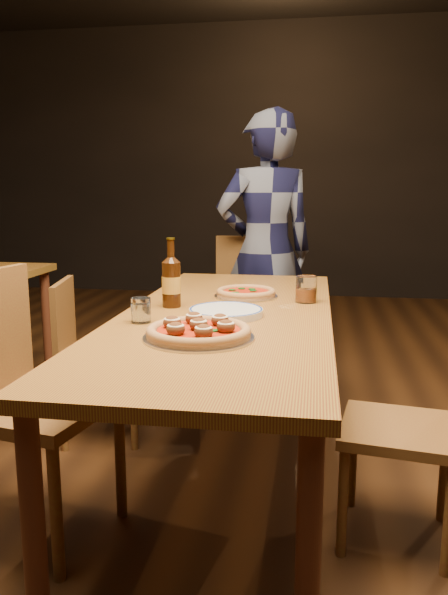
# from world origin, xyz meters

# --- Properties ---
(ground) EXTENTS (9.00, 9.00, 0.00)m
(ground) POSITION_xyz_m (0.00, 0.00, 0.00)
(ground) COLOR black
(room_shell) EXTENTS (9.00, 9.00, 9.00)m
(room_shell) POSITION_xyz_m (0.00, 0.00, 1.86)
(room_shell) COLOR black
(room_shell) RESTS_ON ground
(table_main) EXTENTS (0.80, 2.00, 0.75)m
(table_main) POSITION_xyz_m (0.00, 0.00, 0.68)
(table_main) COLOR maroon
(table_main) RESTS_ON ground
(chair_main_nw) EXTENTS (0.54, 0.54, 0.99)m
(chair_main_nw) POSITION_xyz_m (-0.60, -0.39, 0.49)
(chair_main_nw) COLOR brown
(chair_main_nw) RESTS_ON ground
(chair_main_sw) EXTENTS (0.45, 0.45, 0.82)m
(chair_main_sw) POSITION_xyz_m (-0.68, 0.45, 0.41)
(chair_main_sw) COLOR brown
(chair_main_sw) RESTS_ON ground
(chair_main_e) EXTENTS (0.44, 0.44, 0.83)m
(chair_main_e) POSITION_xyz_m (0.64, -0.21, 0.41)
(chair_main_e) COLOR brown
(chair_main_e) RESTS_ON ground
(chair_end) EXTENTS (0.47, 0.47, 0.97)m
(chair_end) POSITION_xyz_m (-0.06, 1.28, 0.48)
(chair_end) COLOR brown
(chair_end) RESTS_ON ground
(pizza_meatball) EXTENTS (0.36, 0.36, 0.07)m
(pizza_meatball) POSITION_xyz_m (-0.03, -0.39, 0.77)
(pizza_meatball) COLOR #B7B7BF
(pizza_meatball) RESTS_ON table_main
(pizza_margherita) EXTENTS (0.28, 0.28, 0.04)m
(pizza_margherita) POSITION_xyz_m (0.04, 0.35, 0.77)
(pizza_margherita) COLOR #B7B7BF
(pizza_margherita) RESTS_ON table_main
(plate_stack) EXTENTS (0.28, 0.28, 0.03)m
(plate_stack) POSITION_xyz_m (0.01, -0.05, 0.76)
(plate_stack) COLOR white
(plate_stack) RESTS_ON table_main
(beer_bottle) EXTENTS (0.08, 0.08, 0.27)m
(beer_bottle) POSITION_xyz_m (-0.24, 0.08, 0.85)
(beer_bottle) COLOR black
(beer_bottle) RESTS_ON table_main
(water_glass) EXTENTS (0.07, 0.07, 0.09)m
(water_glass) POSITION_xyz_m (-0.28, -0.20, 0.79)
(water_glass) COLOR white
(water_glass) RESTS_ON table_main
(amber_glass) EXTENTS (0.09, 0.09, 0.11)m
(amber_glass) POSITION_xyz_m (0.30, 0.26, 0.81)
(amber_glass) COLOR #A34C12
(amber_glass) RESTS_ON table_main
(diner) EXTENTS (0.72, 0.60, 1.68)m
(diner) POSITION_xyz_m (0.03, 1.35, 0.84)
(diner) COLOR black
(diner) RESTS_ON ground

